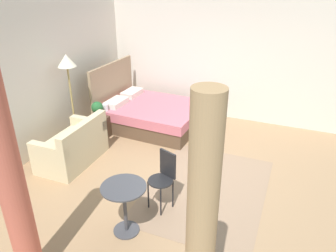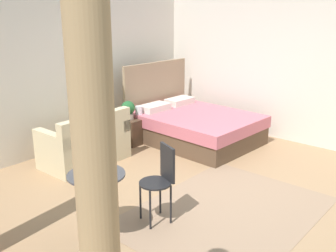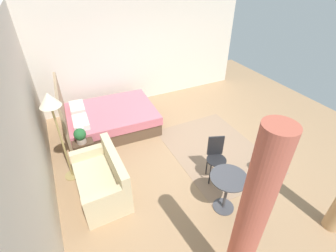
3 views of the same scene
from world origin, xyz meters
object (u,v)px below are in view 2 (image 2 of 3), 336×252
object	(u,v)px
vase	(139,112)
cafe_chair_near_window	(161,176)
nightstand	(133,130)
balcony_table	(97,194)
bed	(193,125)
potted_plant	(128,109)
floor_lamp	(97,57)
couch	(86,145)

from	to	relation	value
vase	cafe_chair_near_window	size ratio (longest dim) A/B	0.22
nightstand	balcony_table	bearing A→B (deg)	-141.45
bed	potted_plant	size ratio (longest dim) A/B	6.63
vase	nightstand	bearing A→B (deg)	164.87
nightstand	balcony_table	size ratio (longest dim) A/B	0.63
floor_lamp	bed	bearing A→B (deg)	-40.63
potted_plant	couch	bearing A→B (deg)	-172.33
vase	cafe_chair_near_window	bearing A→B (deg)	-130.14
vase	couch	bearing A→B (deg)	-175.67
bed	floor_lamp	xyz separation A→B (m)	(-1.25, 1.07, 1.25)
potted_plant	vase	world-z (taller)	potted_plant
bed	vase	bearing A→B (deg)	133.94
nightstand	potted_plant	distance (m)	0.42
couch	bed	bearing A→B (deg)	-17.30
couch	floor_lamp	xyz separation A→B (m)	(0.69, 0.47, 1.25)
potted_plant	vase	xyz separation A→B (m)	(0.22, -0.05, -0.08)
bed	balcony_table	size ratio (longest dim) A/B	2.96
bed	potted_plant	distance (m)	1.22
couch	nightstand	world-z (taller)	couch
bed	vase	world-z (taller)	bed
nightstand	floor_lamp	world-z (taller)	floor_lamp
potted_plant	balcony_table	world-z (taller)	potted_plant
potted_plant	floor_lamp	distance (m)	1.03
nightstand	vase	bearing A→B (deg)	-15.13
bed	cafe_chair_near_window	world-z (taller)	bed
couch	balcony_table	world-z (taller)	couch
couch	balcony_table	xyz separation A→B (m)	(-1.20, -1.75, 0.21)
potted_plant	cafe_chair_near_window	xyz separation A→B (m)	(-1.56, -2.15, -0.09)
vase	balcony_table	xyz separation A→B (m)	(-2.47, -1.84, -0.05)
bed	nightstand	xyz separation A→B (m)	(-0.80, 0.73, -0.07)
couch	cafe_chair_near_window	xyz separation A→B (m)	(-0.51, -2.01, 0.25)
floor_lamp	balcony_table	size ratio (longest dim) A/B	2.47
bed	vase	xyz separation A→B (m)	(-0.68, 0.70, 0.26)
bed	couch	world-z (taller)	bed
potted_plant	balcony_table	xyz separation A→B (m)	(-2.25, -1.89, -0.13)
balcony_table	potted_plant	bearing A→B (deg)	39.96
floor_lamp	cafe_chair_near_window	bearing A→B (deg)	-115.87
potted_plant	cafe_chair_near_window	world-z (taller)	cafe_chair_near_window
balcony_table	cafe_chair_near_window	size ratio (longest dim) A/B	0.82
couch	potted_plant	distance (m)	1.11
nightstand	potted_plant	bearing A→B (deg)	172.77
bed	couch	size ratio (longest dim) A/B	1.66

